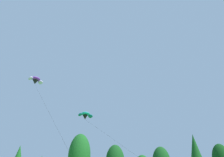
{
  "coord_description": "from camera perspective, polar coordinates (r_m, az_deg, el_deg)",
  "views": [
    {
      "loc": [
        -6.67,
        0.81,
        2.05
      ],
      "look_at": [
        -1.33,
        25.82,
        15.41
      ],
      "focal_mm": 32.44,
      "sensor_mm": 36.0,
      "label": 1
    }
  ],
  "objects": [
    {
      "name": "parafoil_kite_high_purple",
      "position": [
        42.45,
        -20.73,
        -0.5
      ],
      "size": [
        10.98,
        18.67,
        19.25
      ],
      "color": "purple"
    },
    {
      "name": "treeline_tree_i",
      "position": [
        63.6,
        22.62,
        -19.14
      ],
      "size": [
        4.84,
        4.84,
        14.75
      ],
      "color": "#472D19",
      "rests_on": "ground_plane"
    },
    {
      "name": "parafoil_kite_mid_teal",
      "position": [
        42.57,
        -7.51,
        -10.25
      ],
      "size": [
        10.99,
        19.54,
        13.69
      ],
      "color": "teal"
    },
    {
      "name": "treeline_tree_e",
      "position": [
        53.65,
        -9.2,
        -20.72
      ],
      "size": [
        5.44,
        5.44,
        13.47
      ],
      "color": "#472D19",
      "rests_on": "ground_plane"
    }
  ]
}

